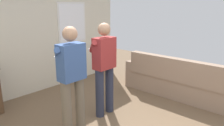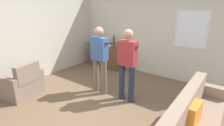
# 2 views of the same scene
# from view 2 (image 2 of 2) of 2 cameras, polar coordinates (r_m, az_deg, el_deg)

# --- Properties ---
(ground) EXTENTS (10.40, 10.40, 0.00)m
(ground) POSITION_cam_2_polar(r_m,az_deg,el_deg) (3.99, -4.74, -14.34)
(ground) COLOR brown
(wall_back_with_window) EXTENTS (5.20, 0.15, 2.80)m
(wall_back_with_window) POSITION_cam_2_polar(r_m,az_deg,el_deg) (5.68, 13.29, 10.16)
(wall_back_with_window) COLOR beige
(wall_back_with_window) RESTS_ON ground
(wall_side_left) EXTENTS (0.12, 5.20, 2.80)m
(wall_side_left) POSITION_cam_2_polar(r_m,az_deg,el_deg) (5.57, -26.50, 8.59)
(wall_side_left) COLOR beige
(wall_side_left) RESTS_ON ground
(armchair) EXTENTS (0.81, 0.99, 0.85)m
(armchair) POSITION_cam_2_polar(r_m,az_deg,el_deg) (4.90, -27.08, -6.20)
(armchair) COLOR #7F6B5B
(armchair) RESTS_ON ground
(sideboard_cabinet) EXTENTS (1.36, 0.49, 0.88)m
(sideboard_cabinet) POSITION_cam_2_polar(r_m,az_deg,el_deg) (6.39, -2.05, 2.66)
(sideboard_cabinet) COLOR brown
(sideboard_cabinet) RESTS_ON ground
(bottle_wine_green) EXTENTS (0.08, 0.08, 0.32)m
(bottle_wine_green) POSITION_cam_2_polar(r_m,az_deg,el_deg) (6.41, -3.35, 7.89)
(bottle_wine_green) COLOR gray
(bottle_wine_green) RESTS_ON sideboard_cabinet
(bottle_liquor_amber) EXTENTS (0.07, 0.07, 0.34)m
(bottle_liquor_amber) POSITION_cam_2_polar(r_m,az_deg,el_deg) (6.10, 0.59, 7.52)
(bottle_liquor_amber) COLOR #593314
(bottle_liquor_amber) RESTS_ON sideboard_cabinet
(person_standing_left) EXTENTS (0.56, 0.47, 1.68)m
(person_standing_left) POSITION_cam_2_polar(r_m,az_deg,el_deg) (4.30, -3.97, 1.85)
(person_standing_left) COLOR #6B6051
(person_standing_left) RESTS_ON ground
(person_standing_right) EXTENTS (0.56, 0.48, 1.68)m
(person_standing_right) POSITION_cam_2_polar(r_m,az_deg,el_deg) (3.92, 5.11, 0.19)
(person_standing_right) COLOR #282D42
(person_standing_right) RESTS_ON ground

